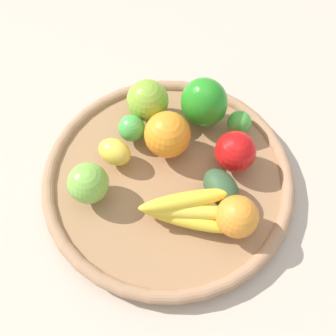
{
  "coord_description": "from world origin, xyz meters",
  "views": [
    {
      "loc": [
        0.36,
        0.12,
        0.71
      ],
      "look_at": [
        0.0,
        0.0,
        0.06
      ],
      "focal_mm": 46.04,
      "sensor_mm": 36.0,
      "label": 1
    }
  ],
  "objects": [
    {
      "name": "ground_plane",
      "position": [
        0.0,
        0.0,
        0.0
      ],
      "size": [
        2.4,
        2.4,
        0.0
      ],
      "primitive_type": "plane",
      "color": "#BFAD99",
      "rests_on": "ground"
    },
    {
      "name": "basket",
      "position": [
        0.0,
        0.0,
        0.02
      ],
      "size": [
        0.46,
        0.46,
        0.04
      ],
      "color": "#A2754E",
      "rests_on": "ground_plane"
    },
    {
      "name": "orange_0",
      "position": [
        0.06,
        0.14,
        0.07
      ],
      "size": [
        0.08,
        0.08,
        0.07
      ],
      "primitive_type": "sphere",
      "rotation": [
        0.0,
        0.0,
        0.14
      ],
      "color": "orange",
      "rests_on": "basket"
    },
    {
      "name": "orange_1",
      "position": [
        -0.05,
        -0.02,
        0.08
      ],
      "size": [
        0.09,
        0.09,
        0.08
      ],
      "primitive_type": "sphere",
      "rotation": [
        0.0,
        0.0,
        4.61
      ],
      "color": "orange",
      "rests_on": "basket"
    },
    {
      "name": "banana_bunch",
      "position": [
        0.07,
        0.06,
        0.06
      ],
      "size": [
        0.1,
        0.16,
        0.05
      ],
      "color": "yellow",
      "rests_on": "basket"
    },
    {
      "name": "lemon_0",
      "position": [
        0.0,
        -0.1,
        0.06
      ],
      "size": [
        0.06,
        0.07,
        0.05
      ],
      "primitive_type": "ellipsoid",
      "rotation": [
        0.0,
        0.0,
        4.5
      ],
      "color": "yellow",
      "rests_on": "basket"
    },
    {
      "name": "avocado",
      "position": [
        0.01,
        0.1,
        0.06
      ],
      "size": [
        0.09,
        0.09,
        0.05
      ],
      "primitive_type": "ellipsoid",
      "rotation": [
        0.0,
        0.0,
        4.0
      ],
      "color": "#32512E",
      "rests_on": "basket"
    },
    {
      "name": "bell_pepper",
      "position": [
        -0.14,
        0.02,
        0.09
      ],
      "size": [
        0.09,
        0.1,
        0.1
      ],
      "primitive_type": "ellipsoid",
      "rotation": [
        0.0,
        0.0,
        1.43
      ],
      "color": "#278F20",
      "rests_on": "basket"
    },
    {
      "name": "apple_2",
      "position": [
        -0.06,
        0.1,
        0.07
      ],
      "size": [
        0.08,
        0.08,
        0.07
      ],
      "primitive_type": "sphere",
      "rotation": [
        0.0,
        0.0,
        4.75
      ],
      "color": "red",
      "rests_on": "basket"
    },
    {
      "name": "lime_1",
      "position": [
        -0.06,
        -0.09,
        0.06
      ],
      "size": [
        0.07,
        0.07,
        0.05
      ],
      "primitive_type": "sphere",
      "rotation": [
        0.0,
        0.0,
        5.46
      ],
      "color": "green",
      "rests_on": "basket"
    },
    {
      "name": "lime_0",
      "position": [
        -0.13,
        0.1,
        0.06
      ],
      "size": [
        0.06,
        0.06,
        0.05
      ],
      "primitive_type": "sphere",
      "rotation": [
        0.0,
        0.0,
        0.61
      ],
      "color": "green",
      "rests_on": "basket"
    },
    {
      "name": "apple_1",
      "position": [
        0.08,
        -0.12,
        0.07
      ],
      "size": [
        0.1,
        0.1,
        0.07
      ],
      "primitive_type": "sphere",
      "rotation": [
        0.0,
        0.0,
        4.05
      ],
      "color": "#7EBB43",
      "rests_on": "basket"
    },
    {
      "name": "apple_0",
      "position": [
        -0.12,
        -0.08,
        0.08
      ],
      "size": [
        0.1,
        0.1,
        0.08
      ],
      "primitive_type": "sphere",
      "rotation": [
        0.0,
        0.0,
        1.82
      ],
      "color": "#87AE31",
      "rests_on": "basket"
    }
  ]
}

